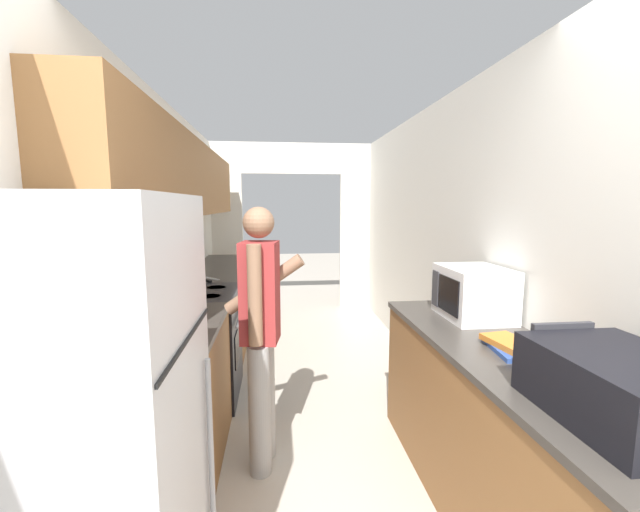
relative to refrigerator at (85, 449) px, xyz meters
The scene contains 12 objects.
wall_left 1.97m from the refrigerator, 98.86° to the left, with size 0.38×7.61×2.50m.
wall_right 2.56m from the refrigerator, 35.10° to the left, with size 0.06×7.61×2.50m.
wall_far_with_doorway 4.81m from the refrigerator, 79.71° to the left, with size 2.77×0.06×2.50m.
counter_left 2.48m from the refrigerator, 90.81° to the left, with size 0.62×3.99×0.89m.
counter_right 1.84m from the refrigerator, 15.58° to the left, with size 0.62×1.98×0.89m.
refrigerator is the anchor object (origin of this frame).
range_oven 2.00m from the refrigerator, 90.77° to the left, with size 0.66×0.74×1.03m.
person 1.15m from the refrigerator, 63.17° to the left, with size 0.51×0.41×1.59m.
suitcase 1.75m from the refrigerator, ahead, with size 0.42×0.56×0.24m.
microwave 2.11m from the refrigerator, 29.10° to the left, with size 0.37×0.45×0.32m.
book_stack 1.80m from the refrigerator, 14.62° to the left, with size 0.21×0.32×0.05m.
knife 2.44m from the refrigerator, 90.32° to the left, with size 0.19×0.32×0.02m.
Camera 1 is at (-0.23, -0.69, 1.60)m, focal length 22.00 mm.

